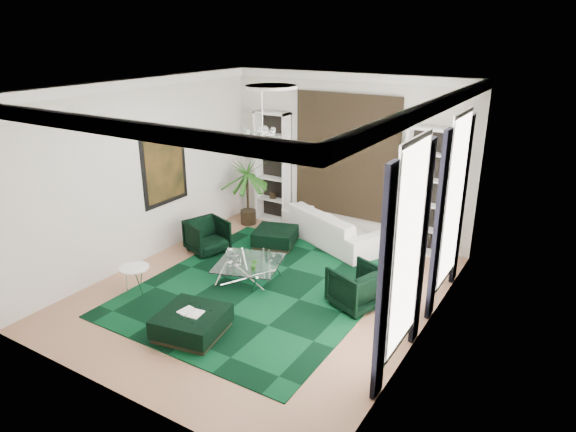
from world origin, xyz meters
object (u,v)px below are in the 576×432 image
Objects in this scene: sofa at (332,226)px; palm at (247,183)px; armchair_left at (207,236)px; armchair_right at (357,287)px; ottoman_front at (192,324)px; side_table at (136,280)px; ottoman_side at (275,237)px; coffee_table at (249,272)px.

palm is (-2.38, -0.03, 0.68)m from sofa.
armchair_left is 2.04m from palm.
armchair_right is 0.83× the size of ottoman_front.
ottoman_front is 1.85× the size of side_table.
ottoman_side is at bearing -26.71° from armchair_left.
sofa is 2.63× the size of ottoman_front.
sofa is 2.67m from coffee_table.
side_table is (0.08, -2.19, -0.11)m from armchair_left.
palm reaches higher than armchair_left.
sofa is at bearing -122.07° from armchair_right.
coffee_table is 1.18× the size of ottoman_front.
palm is (-4.07, 2.38, 0.69)m from armchair_right.
sofa is at bearing 63.59° from side_table.
armchair_right is 4.77m from palm.
coffee_table is at bearing 103.24° from sofa.
side_table is (-2.04, -4.12, -0.13)m from sofa.
side_table reaches higher than coffee_table.
side_table reaches higher than ottoman_side.
armchair_right reaches higher than ottoman_front.
armchair_left is 3.32m from ottoman_front.
armchair_right is (1.70, -2.41, -0.01)m from sofa.
ottoman_side is at bearing 72.58° from side_table.
palm reaches higher than ottoman_side.
sofa reaches higher than coffee_table.
ottoman_side is at bearing -96.91° from armchair_right.
coffee_table is 0.56× the size of palm.
ottoman_front is (0.30, -2.02, -0.00)m from coffee_table.
coffee_table is at bearing 44.19° from side_table.
coffee_table is at bearing -93.80° from armchair_left.
palm is at bearing 24.71° from sofa.
ottoman_front reaches higher than ottoman_side.
side_table is (-1.84, 0.52, 0.06)m from ottoman_front.
armchair_left reaches higher than ottoman_front.
ottoman_front is at bearing -125.44° from armchair_left.
ottoman_side is (-0.52, 1.76, -0.01)m from coffee_table.
armchair_right is (3.82, -0.48, 0.01)m from armchair_left.
armchair_right is at bearing 149.25° from sofa.
palm is at bearing 148.38° from ottoman_side.
ottoman_front is at bearing -64.78° from palm.
armchair_right is 1.54× the size of side_table.
ottoman_side is 1.81m from palm.
sofa reaches higher than ottoman_side.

